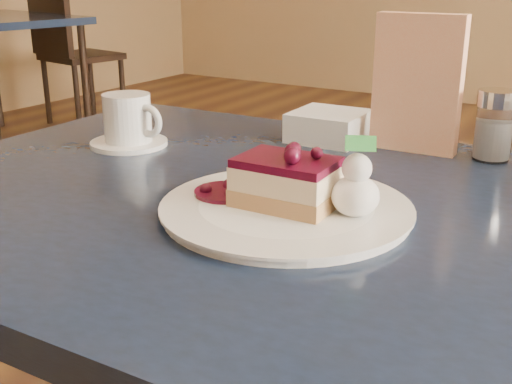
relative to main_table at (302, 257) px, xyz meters
The scene contains 10 objects.
main_table is the anchor object (origin of this frame).
dessert_plate 0.10m from the main_table, 87.91° to the right, with size 0.30×0.30×0.01m, color white.
cheesecake_slice 0.13m from the main_table, 87.91° to the right, with size 0.12×0.09×0.06m.
whipped_cream 0.15m from the main_table, 23.10° to the right, with size 0.06×0.06×0.05m.
berry_sauce 0.14m from the main_table, 145.00° to the right, with size 0.08×0.08×0.01m, color black.
coffee_set 0.41m from the main_table, 166.88° to the left, with size 0.14×0.13×0.09m.
menu_card 0.37m from the main_table, 83.55° to the left, with size 0.14×0.03×0.22m, color #FFD6A8.
sugar_shaker 0.39m from the main_table, 64.27° to the left, with size 0.06×0.06×0.11m.
napkin_stack 0.34m from the main_table, 110.36° to the left, with size 0.12×0.12×0.05m, color white.
bg_table_far_left 3.52m from the main_table, 150.26° to the left, with size 1.15×1.87×1.25m.
Camera 1 is at (0.17, -0.25, 1.04)m, focal length 45.00 mm.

